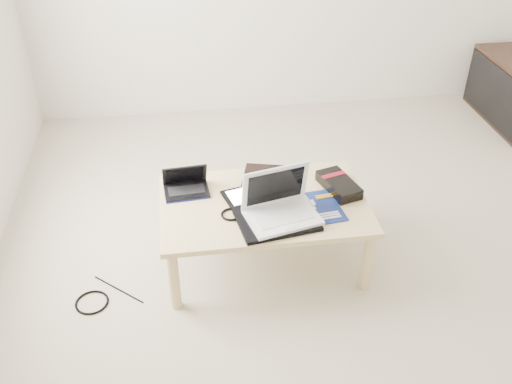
{
  "coord_description": "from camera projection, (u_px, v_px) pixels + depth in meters",
  "views": [
    {
      "loc": [
        -0.86,
        -2.37,
        2.17
      ],
      "look_at": [
        -0.52,
        0.06,
        0.47
      ],
      "focal_mm": 40.0,
      "sensor_mm": 36.0,
      "label": 1
    }
  ],
  "objects": [
    {
      "name": "floor_cable_coil",
      "position": [
        92.0,
        302.0,
        2.97
      ],
      "size": [
        0.23,
        0.23,
        0.01
      ],
      "primitive_type": "torus",
      "rotation": [
        0.0,
        0.0,
        0.41
      ],
      "color": "black",
      "rests_on": "ground"
    },
    {
      "name": "netbook",
      "position": [
        186.0,
        186.0,
        3.1
      ],
      "size": [
        0.25,
        0.19,
        0.16
      ],
      "color": "black",
      "rests_on": "coffee_table"
    },
    {
      "name": "coffee_table",
      "position": [
        264.0,
        210.0,
        3.06
      ],
      "size": [
        1.1,
        0.7,
        0.4
      ],
      "color": "#E7C98B",
      "rests_on": "ground"
    },
    {
      "name": "neoprene_sleeve",
      "position": [
        277.0,
        220.0,
        2.89
      ],
      "size": [
        0.43,
        0.35,
        0.02
      ],
      "primitive_type": "cube",
      "rotation": [
        0.0,
        0.0,
        0.15
      ],
      "color": "black",
      "rests_on": "coffee_table"
    },
    {
      "name": "tablet",
      "position": [
        246.0,
        196.0,
        3.07
      ],
      "size": [
        0.27,
        0.23,
        0.01
      ],
      "color": "black",
      "rests_on": "coffee_table"
    },
    {
      "name": "white_laptop",
      "position": [
        280.0,
        206.0,
        2.88
      ],
      "size": [
        0.4,
        0.33,
        0.26
      ],
      "color": "white",
      "rests_on": "neoprene_sleeve"
    },
    {
      "name": "cable_coil",
      "position": [
        231.0,
        214.0,
        2.93
      ],
      "size": [
        0.14,
        0.14,
        0.01
      ],
      "primitive_type": "torus",
      "rotation": [
        0.0,
        0.0,
        -0.28
      ],
      "color": "black",
      "rests_on": "coffee_table"
    },
    {
      "name": "remote",
      "position": [
        302.0,
        199.0,
        3.04
      ],
      "size": [
        0.11,
        0.23,
        0.02
      ],
      "color": "silver",
      "rests_on": "coffee_table"
    },
    {
      "name": "motherboard",
      "position": [
        318.0,
        208.0,
        2.99
      ],
      "size": [
        0.27,
        0.32,
        0.01
      ],
      "color": "#0C184F",
      "rests_on": "coffee_table"
    },
    {
      "name": "gpu_box",
      "position": [
        339.0,
        185.0,
        3.12
      ],
      "size": [
        0.21,
        0.31,
        0.06
      ],
      "color": "black",
      "rests_on": "coffee_table"
    },
    {
      "name": "floor_cable_trail",
      "position": [
        118.0,
        289.0,
        3.05
      ],
      "size": [
        0.27,
        0.24,
        0.01
      ],
      "primitive_type": "cylinder",
      "rotation": [
        1.57,
        0.0,
        0.85
      ],
      "color": "black",
      "rests_on": "ground"
    },
    {
      "name": "ground",
      "position": [
        346.0,
        258.0,
        3.27
      ],
      "size": [
        4.0,
        4.0,
        0.0
      ],
      "primitive_type": "plane",
      "color": "beige",
      "rests_on": "ground"
    },
    {
      "name": "book",
      "position": [
        268.0,
        177.0,
        3.21
      ],
      "size": [
        0.33,
        0.3,
        0.03
      ],
      "color": "black",
      "rests_on": "coffee_table"
    }
  ]
}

